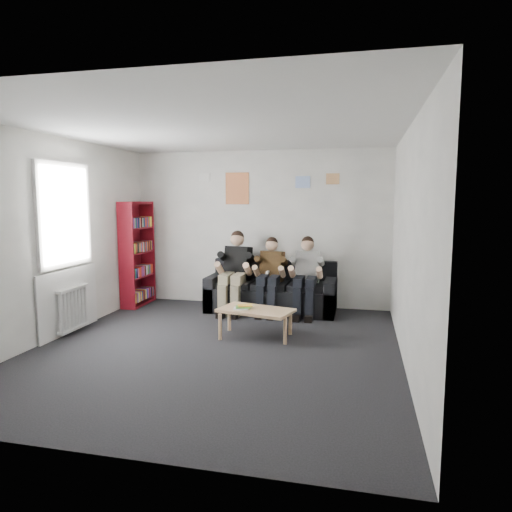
# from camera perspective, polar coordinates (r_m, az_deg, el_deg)

# --- Properties ---
(room_shell) EXTENTS (5.00, 5.00, 5.00)m
(room_shell) POSITION_cam_1_polar(r_m,az_deg,el_deg) (5.59, -5.14, 1.83)
(room_shell) COLOR black
(room_shell) RESTS_ON ground
(sofa) EXTENTS (2.12, 0.87, 0.82)m
(sofa) POSITION_cam_1_polar(r_m,az_deg,el_deg) (7.69, 2.00, -4.66)
(sofa) COLOR black
(sofa) RESTS_ON ground
(bookshelf) EXTENTS (0.27, 0.82, 1.82)m
(bookshelf) POSITION_cam_1_polar(r_m,az_deg,el_deg) (8.28, -14.58, 0.28)
(bookshelf) COLOR maroon
(bookshelf) RESTS_ON ground
(coffee_table) EXTENTS (0.98, 0.54, 0.39)m
(coffee_table) POSITION_cam_1_polar(r_m,az_deg,el_deg) (6.21, -0.02, -7.06)
(coffee_table) COLOR tan
(coffee_table) RESTS_ON ground
(game_cases) EXTENTS (0.24, 0.20, 0.05)m
(game_cases) POSITION_cam_1_polar(r_m,az_deg,el_deg) (6.21, -1.64, -6.38)
(game_cases) COLOR white
(game_cases) RESTS_ON coffee_table
(person_left) EXTENTS (0.42, 0.90, 1.34)m
(person_left) POSITION_cam_1_polar(r_m,az_deg,el_deg) (7.56, -2.68, -2.04)
(person_left) COLOR black
(person_left) RESTS_ON sofa
(person_middle) EXTENTS (0.37, 0.80, 1.25)m
(person_middle) POSITION_cam_1_polar(r_m,az_deg,el_deg) (7.44, 1.73, -2.47)
(person_middle) COLOR #4C3319
(person_middle) RESTS_ON sofa
(person_right) EXTENTS (0.38, 0.82, 1.27)m
(person_right) POSITION_cam_1_polar(r_m,az_deg,el_deg) (7.34, 6.27, -2.57)
(person_right) COLOR white
(person_right) RESTS_ON sofa
(radiator) EXTENTS (0.10, 0.64, 0.60)m
(radiator) POSITION_cam_1_polar(r_m,az_deg,el_deg) (6.89, -21.83, -6.08)
(radiator) COLOR silver
(radiator) RESTS_ON ground
(window) EXTENTS (0.05, 1.30, 2.36)m
(window) POSITION_cam_1_polar(r_m,az_deg,el_deg) (6.82, -22.61, -0.45)
(window) COLOR white
(window) RESTS_ON room_shell
(poster_large) EXTENTS (0.42, 0.01, 0.55)m
(poster_large) POSITION_cam_1_polar(r_m,az_deg,el_deg) (8.07, -2.36, 8.44)
(poster_large) COLOR gold
(poster_large) RESTS_ON room_shell
(poster_blue) EXTENTS (0.25, 0.01, 0.20)m
(poster_blue) POSITION_cam_1_polar(r_m,az_deg,el_deg) (7.85, 5.86, 9.17)
(poster_blue) COLOR #4688EF
(poster_blue) RESTS_ON room_shell
(poster_pink) EXTENTS (0.22, 0.01, 0.18)m
(poster_pink) POSITION_cam_1_polar(r_m,az_deg,el_deg) (7.80, 9.57, 9.49)
(poster_pink) COLOR #B6396B
(poster_pink) RESTS_ON room_shell
(poster_sign) EXTENTS (0.20, 0.01, 0.14)m
(poster_sign) POSITION_cam_1_polar(r_m,az_deg,el_deg) (8.25, -6.45, 9.76)
(poster_sign) COLOR white
(poster_sign) RESTS_ON room_shell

